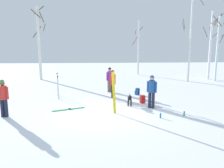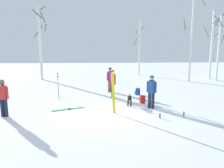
{
  "view_description": "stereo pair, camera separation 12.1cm",
  "coord_description": "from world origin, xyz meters",
  "px_view_note": "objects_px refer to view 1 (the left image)",
  "views": [
    {
      "loc": [
        -0.41,
        -10.15,
        3.21
      ],
      "look_at": [
        0.41,
        2.21,
        1.0
      ],
      "focal_mm": 34.95,
      "sensor_mm": 36.0,
      "label": 1
    },
    {
      "loc": [
        -0.29,
        -10.16,
        3.21
      ],
      "look_at": [
        0.41,
        2.21,
        1.0
      ],
      "focal_mm": 34.95,
      "sensor_mm": 36.0,
      "label": 2
    }
  ],
  "objects_px": {
    "water_bottle_0": "(160,116)",
    "birch_tree_3": "(211,44)",
    "water_bottle_1": "(184,114)",
    "backpack_1": "(143,99)",
    "person_3": "(113,82)",
    "ski_poles_0": "(58,84)",
    "birch_tree_4": "(218,47)",
    "ski_pair_planted_0": "(114,93)",
    "dog": "(130,98)",
    "birch_tree_0": "(39,42)",
    "person_0": "(3,96)",
    "person_2": "(110,78)",
    "ski_pair_lying_0": "(69,109)",
    "birch_tree_1": "(138,47)",
    "ski_poles_1": "(58,87)",
    "backpack_0": "(137,92)",
    "birch_tree_2": "(190,36)",
    "person_1": "(152,89)"
  },
  "relations": [
    {
      "from": "person_2",
      "to": "ski_poles_1",
      "type": "distance_m",
      "value": 3.69
    },
    {
      "from": "backpack_1",
      "to": "birch_tree_0",
      "type": "height_order",
      "value": "birch_tree_0"
    },
    {
      "from": "water_bottle_0",
      "to": "person_2",
      "type": "bearing_deg",
      "value": 109.08
    },
    {
      "from": "dog",
      "to": "backpack_0",
      "type": "height_order",
      "value": "dog"
    },
    {
      "from": "person_2",
      "to": "birch_tree_0",
      "type": "relative_size",
      "value": 0.25
    },
    {
      "from": "backpack_1",
      "to": "water_bottle_0",
      "type": "distance_m",
      "value": 2.59
    },
    {
      "from": "backpack_0",
      "to": "water_bottle_1",
      "type": "distance_m",
      "value": 4.64
    },
    {
      "from": "ski_pair_planted_0",
      "to": "backpack_0",
      "type": "distance_m",
      "value": 4.31
    },
    {
      "from": "backpack_0",
      "to": "birch_tree_3",
      "type": "xyz_separation_m",
      "value": [
        8.03,
        6.24,
        3.14
      ]
    },
    {
      "from": "dog",
      "to": "birch_tree_0",
      "type": "xyz_separation_m",
      "value": [
        -7.07,
        9.58,
        3.14
      ]
    },
    {
      "from": "person_0",
      "to": "backpack_0",
      "type": "xyz_separation_m",
      "value": [
        6.81,
        4.04,
        -0.77
      ]
    },
    {
      "from": "backpack_1",
      "to": "person_1",
      "type": "bearing_deg",
      "value": -75.66
    },
    {
      "from": "ski_poles_1",
      "to": "person_3",
      "type": "bearing_deg",
      "value": 3.91
    },
    {
      "from": "person_3",
      "to": "backpack_1",
      "type": "xyz_separation_m",
      "value": [
        1.57,
        -1.48,
        -0.77
      ]
    },
    {
      "from": "ski_poles_1",
      "to": "birch_tree_3",
      "type": "xyz_separation_m",
      "value": [
        12.98,
        7.06,
        2.6
      ]
    },
    {
      "from": "water_bottle_0",
      "to": "birch_tree_3",
      "type": "relative_size",
      "value": 0.03
    },
    {
      "from": "ski_poles_1",
      "to": "birch_tree_2",
      "type": "bearing_deg",
      "value": 29.51
    },
    {
      "from": "birch_tree_1",
      "to": "birch_tree_3",
      "type": "relative_size",
      "value": 0.92
    },
    {
      "from": "person_0",
      "to": "ski_poles_0",
      "type": "bearing_deg",
      "value": 67.77
    },
    {
      "from": "ski_pair_planted_0",
      "to": "backpack_1",
      "type": "bearing_deg",
      "value": 45.02
    },
    {
      "from": "backpack_0",
      "to": "water_bottle_0",
      "type": "xyz_separation_m",
      "value": [
        0.2,
        -4.66,
        -0.11
      ]
    },
    {
      "from": "backpack_0",
      "to": "person_0",
      "type": "bearing_deg",
      "value": -149.36
    },
    {
      "from": "birch_tree_3",
      "to": "water_bottle_0",
      "type": "bearing_deg",
      "value": -125.69
    },
    {
      "from": "ski_poles_0",
      "to": "birch_tree_4",
      "type": "xyz_separation_m",
      "value": [
        13.23,
        5.05,
        2.26
      ]
    },
    {
      "from": "ski_pair_planted_0",
      "to": "birch_tree_3",
      "type": "xyz_separation_m",
      "value": [
        9.85,
        10.07,
        2.36
      ]
    },
    {
      "from": "ski_pair_planted_0",
      "to": "water_bottle_1",
      "type": "xyz_separation_m",
      "value": [
        3.21,
        -0.6,
        -0.9
      ]
    },
    {
      "from": "ski_poles_1",
      "to": "water_bottle_0",
      "type": "bearing_deg",
      "value": -36.62
    },
    {
      "from": "person_0",
      "to": "birch_tree_4",
      "type": "relative_size",
      "value": 0.3
    },
    {
      "from": "birch_tree_4",
      "to": "ski_poles_1",
      "type": "bearing_deg",
      "value": -155.55
    },
    {
      "from": "ski_poles_1",
      "to": "person_1",
      "type": "bearing_deg",
      "value": -23.65
    },
    {
      "from": "dog",
      "to": "water_bottle_0",
      "type": "distance_m",
      "value": 2.42
    },
    {
      "from": "ski_pair_lying_0",
      "to": "birch_tree_1",
      "type": "xyz_separation_m",
      "value": [
        5.89,
        12.78,
        2.98
      ]
    },
    {
      "from": "backpack_1",
      "to": "birch_tree_4",
      "type": "height_order",
      "value": "birch_tree_4"
    },
    {
      "from": "person_2",
      "to": "ski_pair_planted_0",
      "type": "bearing_deg",
      "value": -90.86
    },
    {
      "from": "person_1",
      "to": "person_3",
      "type": "xyz_separation_m",
      "value": [
        -1.83,
        2.47,
        0.0
      ]
    },
    {
      "from": "dog",
      "to": "backpack_0",
      "type": "distance_m",
      "value": 2.67
    },
    {
      "from": "ski_pair_planted_0",
      "to": "water_bottle_1",
      "type": "relative_size",
      "value": 9.48
    },
    {
      "from": "person_3",
      "to": "water_bottle_1",
      "type": "xyz_separation_m",
      "value": [
        3.04,
        -3.83,
        -0.88
      ]
    },
    {
      "from": "person_2",
      "to": "birch_tree_1",
      "type": "relative_size",
      "value": 0.3
    },
    {
      "from": "birch_tree_2",
      "to": "birch_tree_0",
      "type": "bearing_deg",
      "value": 171.78
    },
    {
      "from": "ski_pair_lying_0",
      "to": "ski_poles_0",
      "type": "distance_m",
      "value": 3.4
    },
    {
      "from": "ski_pair_planted_0",
      "to": "birch_tree_3",
      "type": "distance_m",
      "value": 14.28
    },
    {
      "from": "ski_pair_lying_0",
      "to": "person_0",
      "type": "bearing_deg",
      "value": -160.77
    },
    {
      "from": "birch_tree_3",
      "to": "person_0",
      "type": "bearing_deg",
      "value": -145.31
    },
    {
      "from": "birch_tree_3",
      "to": "ski_pair_planted_0",
      "type": "bearing_deg",
      "value": -134.39
    },
    {
      "from": "water_bottle_1",
      "to": "water_bottle_0",
      "type": "bearing_deg",
      "value": -169.12
    },
    {
      "from": "birch_tree_3",
      "to": "ski_pair_lying_0",
      "type": "bearing_deg",
      "value": -142.39
    },
    {
      "from": "backpack_1",
      "to": "person_3",
      "type": "bearing_deg",
      "value": 136.72
    },
    {
      "from": "person_3",
      "to": "birch_tree_4",
      "type": "relative_size",
      "value": 0.3
    },
    {
      "from": "backpack_0",
      "to": "birch_tree_1",
      "type": "xyz_separation_m",
      "value": [
        1.83,
        9.7,
        2.78
      ]
    }
  ]
}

